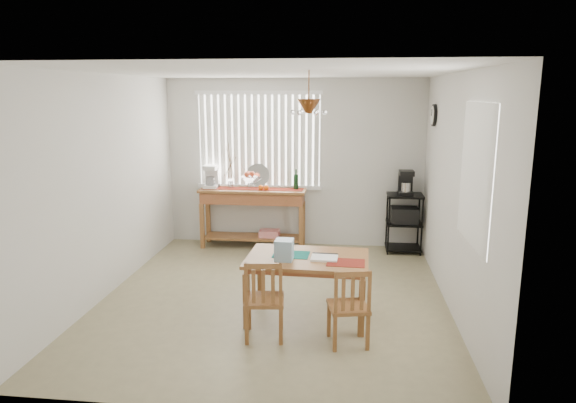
# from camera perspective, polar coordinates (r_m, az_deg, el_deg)

# --- Properties ---
(ground) EXTENTS (4.00, 4.50, 0.01)m
(ground) POSITION_cam_1_polar(r_m,az_deg,el_deg) (6.20, -1.53, -10.62)
(ground) COLOR gray
(room_shell) EXTENTS (4.20, 4.70, 2.70)m
(room_shell) POSITION_cam_1_polar(r_m,az_deg,el_deg) (5.78, -1.57, 5.15)
(room_shell) COLOR silver
(room_shell) RESTS_ON ground
(sideboard) EXTENTS (1.64, 0.46, 0.92)m
(sideboard) POSITION_cam_1_polar(r_m,az_deg,el_deg) (7.98, -3.85, -0.23)
(sideboard) COLOR brown
(sideboard) RESTS_ON ground
(sideboard_items) EXTENTS (1.56, 0.39, 0.71)m
(sideboard_items) POSITION_cam_1_polar(r_m,az_deg,el_deg) (7.98, -5.92, 2.48)
(sideboard_items) COLOR maroon
(sideboard_items) RESTS_ON sideboard
(wire_cart) EXTENTS (0.52, 0.42, 0.89)m
(wire_cart) POSITION_cam_1_polar(r_m,az_deg,el_deg) (7.93, 12.78, -1.74)
(wire_cart) COLOR black
(wire_cart) RESTS_ON ground
(cart_items) EXTENTS (0.21, 0.25, 0.37)m
(cart_items) POSITION_cam_1_polar(r_m,az_deg,el_deg) (7.84, 12.95, 2.00)
(cart_items) COLOR black
(cart_items) RESTS_ON wire_cart
(dining_table) EXTENTS (1.30, 0.87, 0.68)m
(dining_table) POSITION_cam_1_polar(r_m,az_deg,el_deg) (5.47, 2.17, -6.94)
(dining_table) COLOR brown
(dining_table) RESTS_ON ground
(table_items) EXTENTS (0.98, 0.49, 0.22)m
(table_items) POSITION_cam_1_polar(r_m,az_deg,el_deg) (5.34, 0.72, -5.64)
(table_items) COLOR #136D63
(table_items) RESTS_ON dining_table
(chair_left) EXTENTS (0.42, 0.42, 0.83)m
(chair_left) POSITION_cam_1_polar(r_m,az_deg,el_deg) (5.09, -2.67, -10.87)
(chair_left) COLOR brown
(chair_left) RESTS_ON ground
(chair_right) EXTENTS (0.44, 0.44, 0.79)m
(chair_right) POSITION_cam_1_polar(r_m,az_deg,el_deg) (5.01, 6.80, -11.57)
(chair_right) COLOR brown
(chair_right) RESTS_ON ground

